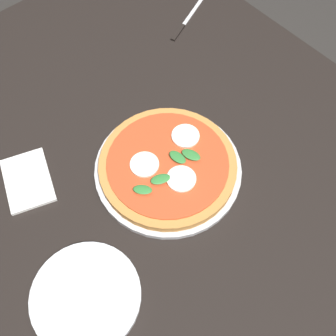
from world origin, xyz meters
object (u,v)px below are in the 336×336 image
Objects in this scene: pizza at (168,165)px; plate_white at (86,296)px; napkin at (28,180)px; dining_table at (151,159)px; knife at (184,24)px; serving_tray at (168,169)px.

plate_white is at bearing -70.11° from pizza.
pizza is at bearing 109.89° from plate_white.
plate_white reaches higher than napkin.
knife is at bearing 125.59° from dining_table.
dining_table is 0.39m from plate_white.
knife is at bearing 124.15° from plate_white.
plate_white reaches higher than knife.
dining_table is at bearing -54.41° from knife.
knife is at bearing 133.64° from pizza.
napkin reaches higher than knife.
dining_table is 0.30m from napkin.
knife is (-0.30, 0.32, -0.00)m from serving_tray.
plate_white reaches higher than dining_table.
knife reaches higher than dining_table.
serving_tray is at bearing -17.86° from dining_table.
napkin is (-0.17, -0.23, -0.00)m from serving_tray.
napkin is at bearing -125.79° from serving_tray.
dining_table is 0.37m from knife.
pizza is at bearing -46.36° from knife.
knife is (-0.13, 0.55, -0.00)m from napkin.
dining_table is at bearing 75.32° from napkin.
plate_white is at bearing -70.14° from serving_tray.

